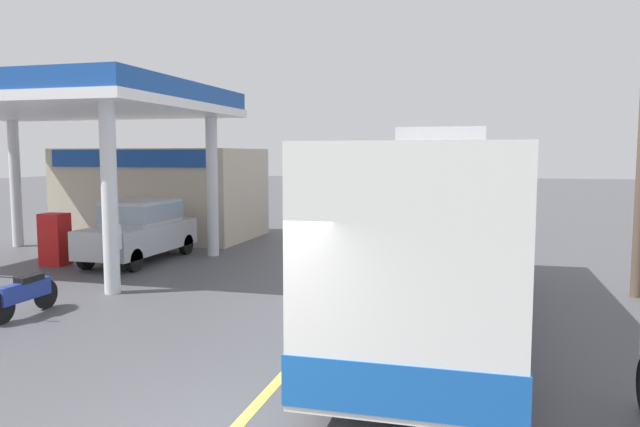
{
  "coord_description": "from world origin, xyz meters",
  "views": [
    {
      "loc": [
        2.71,
        -5.63,
        3.18
      ],
      "look_at": [
        -1.5,
        10.0,
        1.6
      ],
      "focal_mm": 33.85,
      "sensor_mm": 36.0,
      "label": 1
    }
  ],
  "objects_px": {
    "minibus_opposing_lane": "(369,191)",
    "pedestrian_near_pump": "(112,243)",
    "motorcycle_parked_forecourt": "(25,294)",
    "car_trailing_behind_bus": "(477,203)",
    "coach_bus_main": "(439,233)",
    "car_at_pump": "(140,227)"
  },
  "relations": [
    {
      "from": "car_at_pump",
      "to": "car_trailing_behind_bus",
      "type": "distance_m",
      "value": 15.35
    },
    {
      "from": "minibus_opposing_lane",
      "to": "car_trailing_behind_bus",
      "type": "relative_size",
      "value": 1.46
    },
    {
      "from": "coach_bus_main",
      "to": "car_at_pump",
      "type": "distance_m",
      "value": 10.18
    },
    {
      "from": "coach_bus_main",
      "to": "pedestrian_near_pump",
      "type": "distance_m",
      "value": 8.64
    },
    {
      "from": "motorcycle_parked_forecourt",
      "to": "pedestrian_near_pump",
      "type": "bearing_deg",
      "value": 96.98
    },
    {
      "from": "pedestrian_near_pump",
      "to": "car_trailing_behind_bus",
      "type": "relative_size",
      "value": 0.4
    },
    {
      "from": "minibus_opposing_lane",
      "to": "pedestrian_near_pump",
      "type": "height_order",
      "value": "minibus_opposing_lane"
    },
    {
      "from": "pedestrian_near_pump",
      "to": "car_trailing_behind_bus",
      "type": "height_order",
      "value": "car_trailing_behind_bus"
    },
    {
      "from": "car_at_pump",
      "to": "pedestrian_near_pump",
      "type": "bearing_deg",
      "value": -73.64
    },
    {
      "from": "coach_bus_main",
      "to": "car_trailing_behind_bus",
      "type": "relative_size",
      "value": 2.63
    },
    {
      "from": "motorcycle_parked_forecourt",
      "to": "pedestrian_near_pump",
      "type": "relative_size",
      "value": 1.08
    },
    {
      "from": "minibus_opposing_lane",
      "to": "car_trailing_behind_bus",
      "type": "height_order",
      "value": "minibus_opposing_lane"
    },
    {
      "from": "minibus_opposing_lane",
      "to": "motorcycle_parked_forecourt",
      "type": "relative_size",
      "value": 3.41
    },
    {
      "from": "coach_bus_main",
      "to": "minibus_opposing_lane",
      "type": "xyz_separation_m",
      "value": [
        -4.34,
        16.23,
        -0.25
      ]
    },
    {
      "from": "motorcycle_parked_forecourt",
      "to": "pedestrian_near_pump",
      "type": "distance_m",
      "value": 3.66
    },
    {
      "from": "pedestrian_near_pump",
      "to": "car_trailing_behind_bus",
      "type": "bearing_deg",
      "value": 58.34
    },
    {
      "from": "pedestrian_near_pump",
      "to": "car_trailing_behind_bus",
      "type": "xyz_separation_m",
      "value": [
        8.92,
        14.46,
        0.08
      ]
    },
    {
      "from": "car_at_pump",
      "to": "coach_bus_main",
      "type": "bearing_deg",
      "value": -26.15
    },
    {
      "from": "pedestrian_near_pump",
      "to": "coach_bus_main",
      "type": "bearing_deg",
      "value": -13.09
    },
    {
      "from": "car_at_pump",
      "to": "car_trailing_behind_bus",
      "type": "relative_size",
      "value": 1.0
    },
    {
      "from": "coach_bus_main",
      "to": "pedestrian_near_pump",
      "type": "relative_size",
      "value": 6.65
    },
    {
      "from": "car_at_pump",
      "to": "pedestrian_near_pump",
      "type": "distance_m",
      "value": 2.64
    }
  ]
}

